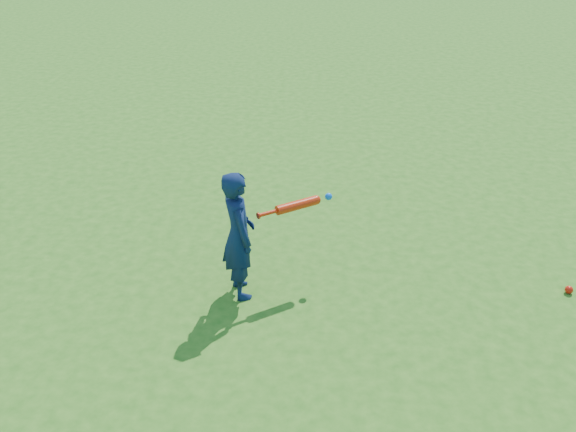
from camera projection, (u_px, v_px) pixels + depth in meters
The scene contains 4 objects.
ground at pixel (262, 280), 6.06m from camera, with size 80.00×80.00×0.00m, color #2B6317.
child at pixel (239, 235), 5.61m from camera, with size 0.44×0.29×1.21m, color #0D1B40.
ground_ball_red at pixel (569, 290), 5.86m from camera, with size 0.07×0.07×0.07m, color red.
bat_swing at pixel (300, 204), 5.75m from camera, with size 0.65×0.48×0.09m.
Camera 1 is at (0.68, -4.97, 3.47)m, focal length 40.00 mm.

